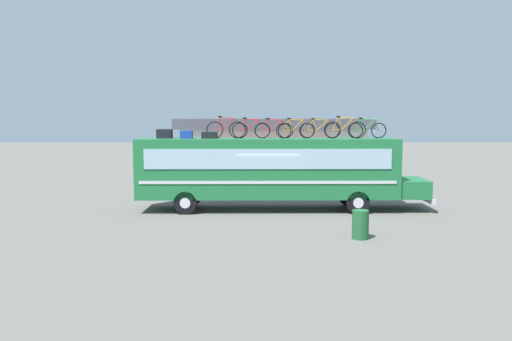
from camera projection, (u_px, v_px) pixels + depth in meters
ground_plane at (267, 210)px, 21.92m from camera, size 120.00×120.00×0.00m
bus at (272, 169)px, 21.74m from camera, size 12.39×2.38×3.08m
luggage_bag_1 at (165, 134)px, 21.71m from camera, size 0.63×0.54×0.39m
luggage_bag_2 at (186, 135)px, 21.53m from camera, size 0.50×0.47×0.33m
luggage_bag_3 at (210, 135)px, 21.48m from camera, size 0.66×0.39×0.28m
rooftop_bicycle_1 at (226, 129)px, 21.54m from camera, size 1.68×0.44×0.96m
rooftop_bicycle_2 at (251, 130)px, 21.57m from camera, size 1.64×0.44×0.89m
rooftop_bicycle_3 at (274, 130)px, 21.58m from camera, size 1.65×0.44×0.87m
rooftop_bicycle_4 at (295, 130)px, 21.58m from camera, size 1.64×0.44×0.87m
rooftop_bicycle_5 at (320, 130)px, 21.92m from camera, size 1.72×0.44×0.87m
rooftop_bicycle_6 at (345, 129)px, 21.44m from camera, size 1.78×0.44×0.96m
rooftop_bicycle_7 at (367, 130)px, 21.71m from camera, size 1.67×0.44×0.89m
roadside_building at (272, 147)px, 34.09m from camera, size 12.33×6.92×3.89m
trash_bin at (360, 225)px, 16.59m from camera, size 0.54×0.54×0.95m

